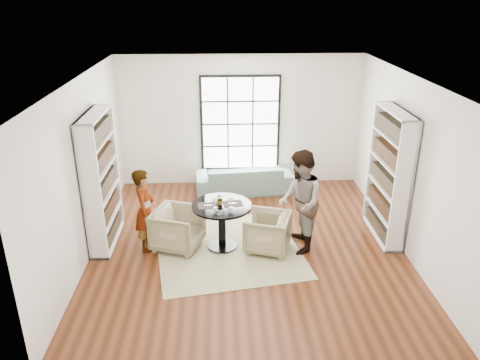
{
  "coord_description": "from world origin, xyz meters",
  "views": [
    {
      "loc": [
        -0.46,
        -7.36,
        4.34
      ],
      "look_at": [
        -0.12,
        0.4,
        1.12
      ],
      "focal_mm": 35.0,
      "sensor_mm": 36.0,
      "label": 1
    }
  ],
  "objects_px": {
    "wine_glass_left": "(215,200)",
    "flower_centerpiece": "(220,199)",
    "pedestal_table": "(222,217)",
    "person_right": "(300,202)",
    "sofa": "(244,178)",
    "armchair_right": "(267,232)",
    "wine_glass_right": "(231,200)",
    "armchair_left": "(178,229)",
    "person_left": "(145,210)"
  },
  "relations": [
    {
      "from": "wine_glass_left",
      "to": "flower_centerpiece",
      "type": "xyz_separation_m",
      "value": [
        0.09,
        0.16,
        -0.05
      ]
    },
    {
      "from": "sofa",
      "to": "armchair_right",
      "type": "height_order",
      "value": "armchair_right"
    },
    {
      "from": "flower_centerpiece",
      "to": "person_right",
      "type": "bearing_deg",
      "value": -6.52
    },
    {
      "from": "person_left",
      "to": "wine_glass_left",
      "type": "bearing_deg",
      "value": -95.46
    },
    {
      "from": "pedestal_table",
      "to": "person_right",
      "type": "bearing_deg",
      "value": -5.22
    },
    {
      "from": "armchair_left",
      "to": "flower_centerpiece",
      "type": "height_order",
      "value": "flower_centerpiece"
    },
    {
      "from": "wine_glass_left",
      "to": "person_left",
      "type": "bearing_deg",
      "value": 172.79
    },
    {
      "from": "sofa",
      "to": "person_right",
      "type": "distance_m",
      "value": 2.79
    },
    {
      "from": "armchair_left",
      "to": "person_right",
      "type": "relative_size",
      "value": 0.44
    },
    {
      "from": "wine_glass_left",
      "to": "flower_centerpiece",
      "type": "distance_m",
      "value": 0.19
    },
    {
      "from": "person_right",
      "to": "flower_centerpiece",
      "type": "bearing_deg",
      "value": -96.41
    },
    {
      "from": "wine_glass_right",
      "to": "armchair_left",
      "type": "bearing_deg",
      "value": 170.52
    },
    {
      "from": "pedestal_table",
      "to": "sofa",
      "type": "relative_size",
      "value": 0.48
    },
    {
      "from": "person_right",
      "to": "wine_glass_left",
      "type": "distance_m",
      "value": 1.46
    },
    {
      "from": "wine_glass_left",
      "to": "armchair_right",
      "type": "bearing_deg",
      "value": 0.13
    },
    {
      "from": "person_left",
      "to": "person_right",
      "type": "xyz_separation_m",
      "value": [
        2.68,
        -0.15,
        0.17
      ]
    },
    {
      "from": "wine_glass_left",
      "to": "flower_centerpiece",
      "type": "height_order",
      "value": "wine_glass_left"
    },
    {
      "from": "sofa",
      "to": "wine_glass_left",
      "type": "distance_m",
      "value": 2.75
    },
    {
      "from": "person_left",
      "to": "wine_glass_right",
      "type": "distance_m",
      "value": 1.52
    },
    {
      "from": "pedestal_table",
      "to": "armchair_left",
      "type": "bearing_deg",
      "value": 177.85
    },
    {
      "from": "wine_glass_left",
      "to": "person_right",
      "type": "bearing_deg",
      "value": 0.08
    },
    {
      "from": "sofa",
      "to": "wine_glass_left",
      "type": "relative_size",
      "value": 10.4
    },
    {
      "from": "sofa",
      "to": "wine_glass_right",
      "type": "distance_m",
      "value": 2.71
    },
    {
      "from": "pedestal_table",
      "to": "wine_glass_left",
      "type": "distance_m",
      "value": 0.42
    },
    {
      "from": "armchair_right",
      "to": "person_right",
      "type": "distance_m",
      "value": 0.79
    },
    {
      "from": "flower_centerpiece",
      "to": "armchair_right",
      "type": "bearing_deg",
      "value": -10.8
    },
    {
      "from": "pedestal_table",
      "to": "armchair_right",
      "type": "relative_size",
      "value": 1.39
    },
    {
      "from": "person_right",
      "to": "flower_centerpiece",
      "type": "relative_size",
      "value": 9.15
    },
    {
      "from": "armchair_right",
      "to": "flower_centerpiece",
      "type": "bearing_deg",
      "value": -82.94
    },
    {
      "from": "person_right",
      "to": "wine_glass_left",
      "type": "relative_size",
      "value": 8.79
    },
    {
      "from": "armchair_right",
      "to": "flower_centerpiece",
      "type": "height_order",
      "value": "flower_centerpiece"
    },
    {
      "from": "armchair_left",
      "to": "wine_glass_right",
      "type": "relative_size",
      "value": 3.83
    },
    {
      "from": "pedestal_table",
      "to": "wine_glass_right",
      "type": "distance_m",
      "value": 0.44
    },
    {
      "from": "armchair_right",
      "to": "armchair_left",
      "type": "bearing_deg",
      "value": -77.66
    },
    {
      "from": "armchair_left",
      "to": "wine_glass_right",
      "type": "height_order",
      "value": "wine_glass_right"
    },
    {
      "from": "sofa",
      "to": "armchair_left",
      "type": "relative_size",
      "value": 2.66
    },
    {
      "from": "armchair_left",
      "to": "flower_centerpiece",
      "type": "relative_size",
      "value": 4.06
    },
    {
      "from": "person_right",
      "to": "sofa",
      "type": "bearing_deg",
      "value": -162.16
    },
    {
      "from": "pedestal_table",
      "to": "armchair_left",
      "type": "height_order",
      "value": "pedestal_table"
    },
    {
      "from": "sofa",
      "to": "armchair_right",
      "type": "xyz_separation_m",
      "value": [
        0.28,
        -2.59,
        0.03
      ]
    },
    {
      "from": "armchair_left",
      "to": "person_left",
      "type": "distance_m",
      "value": 0.67
    },
    {
      "from": "armchair_right",
      "to": "person_right",
      "type": "relative_size",
      "value": 0.41
    },
    {
      "from": "armchair_right",
      "to": "wine_glass_right",
      "type": "relative_size",
      "value": 3.55
    },
    {
      "from": "armchair_right",
      "to": "flower_centerpiece",
      "type": "relative_size",
      "value": 3.77
    },
    {
      "from": "pedestal_table",
      "to": "flower_centerpiece",
      "type": "distance_m",
      "value": 0.33
    },
    {
      "from": "pedestal_table",
      "to": "flower_centerpiece",
      "type": "bearing_deg",
      "value": 129.02
    },
    {
      "from": "armchair_right",
      "to": "wine_glass_left",
      "type": "xyz_separation_m",
      "value": [
        -0.91,
        -0.0,
        0.64
      ]
    },
    {
      "from": "armchair_right",
      "to": "wine_glass_right",
      "type": "xyz_separation_m",
      "value": [
        -0.64,
        -0.0,
        0.64
      ]
    },
    {
      "from": "wine_glass_right",
      "to": "flower_centerpiece",
      "type": "bearing_deg",
      "value": 138.83
    },
    {
      "from": "sofa",
      "to": "person_right",
      "type": "relative_size",
      "value": 1.18
    }
  ]
}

